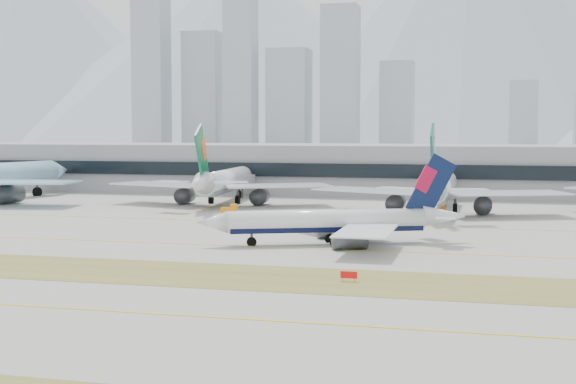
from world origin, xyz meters
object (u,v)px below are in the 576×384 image
(taxiing_airliner, at_px, (337,222))
(widebody_eva, at_px, (223,183))
(widebody_cathay, at_px, (439,189))
(terminal, at_px, (349,169))

(taxiing_airliner, distance_m, widebody_eva, 79.06)
(taxiing_airliner, xyz_separation_m, widebody_eva, (-43.13, 66.23, 1.87))
(widebody_cathay, bearing_deg, terminal, 29.60)
(terminal, bearing_deg, widebody_eva, -118.33)
(taxiing_airliner, bearing_deg, terminal, -103.69)
(taxiing_airliner, xyz_separation_m, widebody_cathay, (13.85, 57.11, 1.88))
(widebody_eva, distance_m, terminal, 53.69)
(widebody_eva, relative_size, widebody_cathay, 1.00)
(taxiing_airliner, height_order, widebody_eva, widebody_eva)
(widebody_eva, relative_size, terminal, 0.21)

